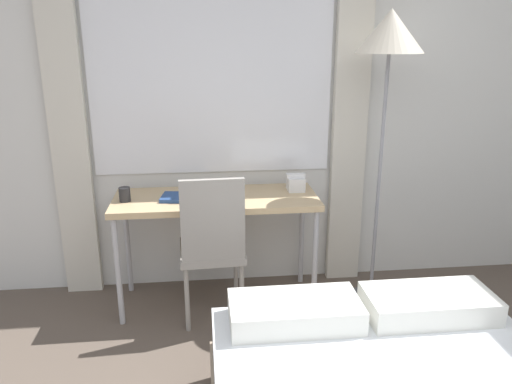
% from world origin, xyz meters
% --- Properties ---
extents(wall_back_with_window, '(5.49, 0.13, 2.70)m').
position_xyz_m(wall_back_with_window, '(-0.05, 2.64, 1.35)').
color(wall_back_with_window, silver).
rests_on(wall_back_with_window, ground_plane).
extents(desk, '(1.33, 0.52, 0.76)m').
position_xyz_m(desk, '(-0.38, 2.30, 0.70)').
color(desk, tan).
rests_on(desk, ground_plane).
extents(desk_chair, '(0.42, 0.42, 0.98)m').
position_xyz_m(desk_chair, '(-0.42, 2.06, 0.55)').
color(desk_chair, gray).
rests_on(desk_chair, ground_plane).
extents(standing_lamp, '(0.41, 0.41, 1.92)m').
position_xyz_m(standing_lamp, '(0.68, 2.21, 1.69)').
color(standing_lamp, '#4C4C51').
rests_on(standing_lamp, ground_plane).
extents(telephone, '(0.13, 0.13, 0.12)m').
position_xyz_m(telephone, '(0.16, 2.39, 0.81)').
color(telephone, white).
rests_on(telephone, desk).
extents(book, '(0.32, 0.22, 0.02)m').
position_xyz_m(book, '(-0.58, 2.27, 0.78)').
color(book, navy).
rests_on(book, desk).
extents(mug, '(0.07, 0.07, 0.09)m').
position_xyz_m(mug, '(-0.96, 2.27, 0.81)').
color(mug, '#262628').
rests_on(mug, desk).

